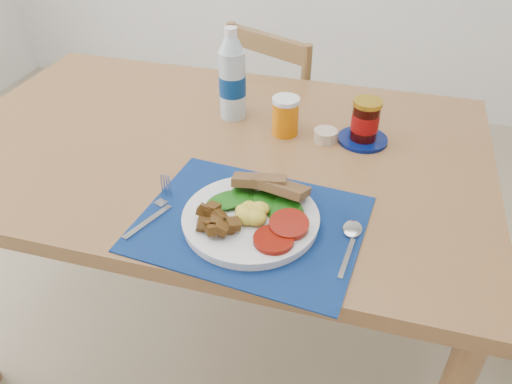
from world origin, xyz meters
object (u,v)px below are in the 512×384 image
Objects in this scene: water_bottle at (232,79)px; juice_glass at (285,117)px; jam_on_saucer at (365,124)px; chair_far at (283,109)px; breakfast_plate at (248,216)px.

juice_glass is (0.16, -0.05, -0.06)m from water_bottle.
juice_glass is at bearing -175.84° from jam_on_saucer.
breakfast_plate is at bearing 122.80° from chair_far.
chair_far reaches higher than water_bottle.
juice_glass is at bearing 127.55° from chair_far.
chair_far is 0.61m from juice_glass.
juice_glass is (0.13, -0.54, 0.26)m from chair_far.
breakfast_plate is 0.45m from jam_on_saucer.
breakfast_plate is 0.48m from water_bottle.
chair_far is at bearing 103.19° from juice_glass.
breakfast_plate is 0.39m from juice_glass.
juice_glass is 0.75× the size of jam_on_saucer.
juice_glass is at bearing -18.72° from water_bottle.
chair_far is at bearing 96.71° from breakfast_plate.
chair_far is 4.12× the size of water_bottle.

